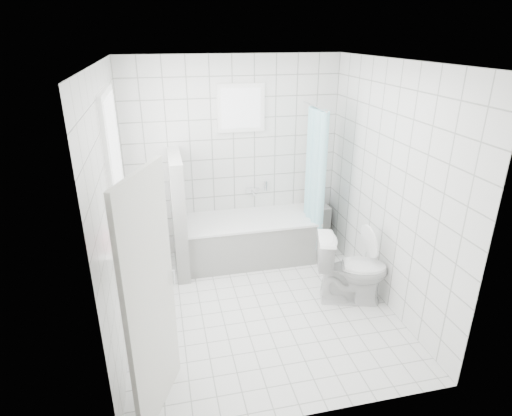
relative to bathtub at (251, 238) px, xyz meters
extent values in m
plane|color=white|center=(-0.14, -1.12, -0.29)|extent=(3.00, 3.00, 0.00)
plane|color=white|center=(-0.14, -1.12, 2.31)|extent=(3.00, 3.00, 0.00)
cube|color=white|center=(-0.14, 0.38, 1.01)|extent=(2.80, 0.02, 2.60)
cube|color=white|center=(-0.14, -2.62, 1.01)|extent=(2.80, 0.02, 2.60)
cube|color=white|center=(-1.54, -1.12, 1.01)|extent=(0.02, 3.00, 2.60)
cube|color=white|center=(1.26, -1.12, 1.01)|extent=(0.02, 3.00, 2.60)
cube|color=white|center=(-1.50, -0.82, 1.31)|extent=(0.01, 0.90, 1.40)
cube|color=white|center=(-0.04, 0.33, 1.66)|extent=(0.50, 0.01, 0.50)
cube|color=white|center=(-1.45, -0.82, 0.57)|extent=(0.18, 1.02, 0.08)
cube|color=silver|center=(-1.24, -2.24, 0.71)|extent=(0.34, 0.75, 2.00)
cube|color=white|center=(0.00, 0.00, -0.02)|extent=(1.70, 0.75, 0.55)
cube|color=white|center=(0.00, 0.00, 0.27)|extent=(1.72, 0.77, 0.03)
cube|color=white|center=(-0.92, -0.05, 0.46)|extent=(0.15, 0.85, 1.50)
cube|color=white|center=(0.99, 0.26, -0.02)|extent=(0.40, 0.24, 0.55)
imported|color=white|center=(0.89, -1.20, 0.11)|extent=(0.87, 0.65, 0.79)
cylinder|color=silver|center=(0.80, -0.02, 1.71)|extent=(0.02, 0.80, 0.02)
cube|color=silver|center=(0.10, 0.34, 0.56)|extent=(0.18, 0.06, 0.06)
imported|color=#E55978|center=(-1.44, -1.15, 0.74)|extent=(0.11, 0.11, 0.26)
imported|color=silver|center=(-1.44, -0.70, 0.75)|extent=(0.15, 0.15, 0.27)
imported|color=white|center=(-1.44, -0.83, 0.70)|extent=(0.20, 0.20, 0.18)
imported|color=#30B6DA|center=(-1.44, -1.04, 0.72)|extent=(0.13, 0.13, 0.21)
cylinder|color=#1A9A19|center=(0.91, 0.16, 0.38)|extent=(0.06, 0.06, 0.23)
cylinder|color=red|center=(0.92, 0.27, 0.36)|extent=(0.06, 0.06, 0.20)
cylinder|color=blue|center=(1.06, 0.29, 0.38)|extent=(0.06, 0.06, 0.25)
camera|label=1|loc=(-1.07, -4.99, 2.55)|focal=30.00mm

